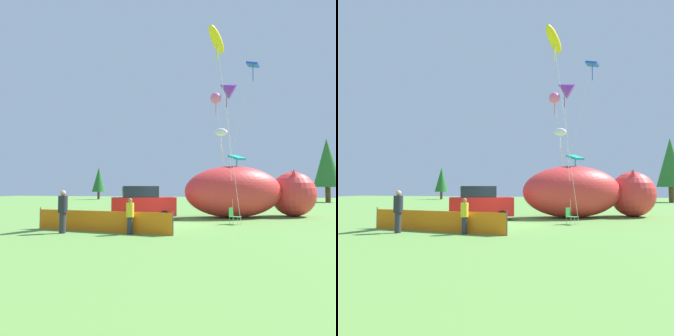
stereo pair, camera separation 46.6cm
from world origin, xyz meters
The scene contains 15 objects.
ground_plane centered at (0.00, 0.00, 0.00)m, with size 120.00×120.00×0.00m, color #609342.
parked_car centered at (-1.92, 1.97, 1.05)m, with size 4.34×3.30×2.15m.
folding_chair centered at (3.84, 0.96, 0.52)m, with size 0.71×0.71×0.93m.
inflatable_cat centered at (4.56, 5.77, 1.64)m, with size 9.56×6.88×3.54m.
safety_fence centered at (-1.84, -3.89, 0.48)m, with size 7.10×0.74×1.05m.
spectator_in_green_shirt centered at (-0.23, -4.33, 0.86)m, with size 0.34×0.34×1.58m.
spectator_in_white_shirt centered at (-3.28, -4.77, 1.05)m, with size 0.42×0.42×1.92m.
kite_pink_octopus centered at (2.26, 6.44, 8.71)m, with size 1.30×2.22×9.18m.
kite_white_ghost centered at (2.44, 7.97, 6.42)m, with size 1.65×2.33×7.00m.
kite_teal_diamond centered at (3.80, 5.33, 4.09)m, with size 1.29×1.25×4.39m.
kite_yellow_hero centered at (2.92, 1.70, 10.97)m, with size 1.77×2.94×11.72m.
kite_purple_delta centered at (3.27, 3.99, 8.66)m, with size 1.54×1.34×9.40m.
kite_blue_box centered at (4.89, 8.33, 11.44)m, with size 3.41×1.05×11.95m.
horizon_tree_east centered at (15.10, 34.92, 5.78)m, with size 3.94×3.94×9.41m.
horizon_tree_west centered at (-23.45, 37.67, 3.64)m, with size 2.48×2.48×5.93m.
Camera 2 is at (5.63, -17.62, 1.99)m, focal length 35.00 mm.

